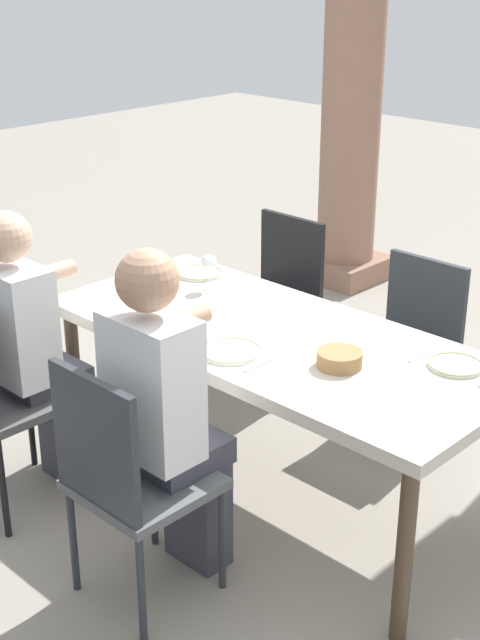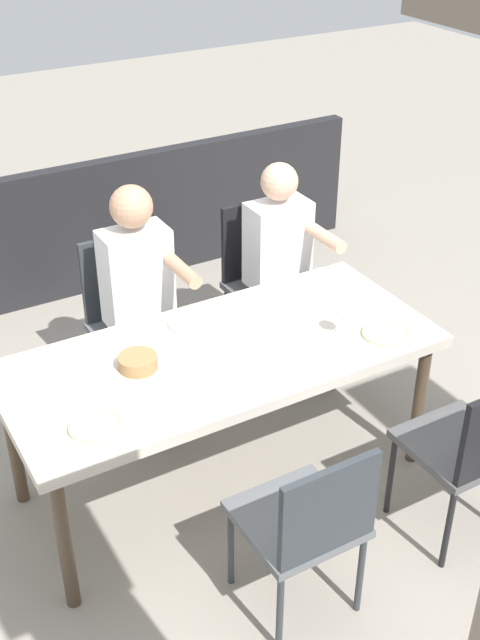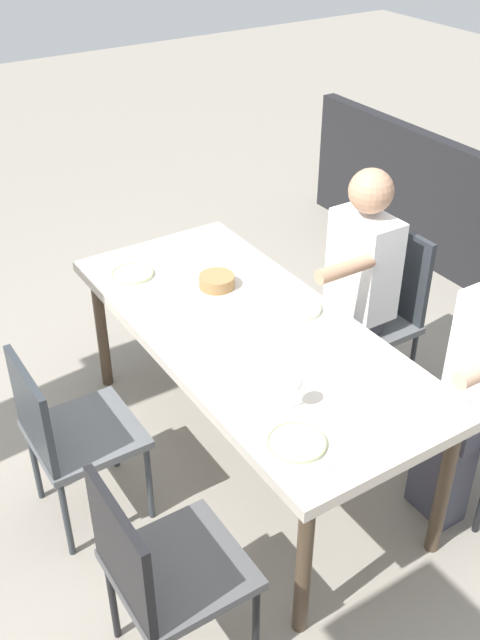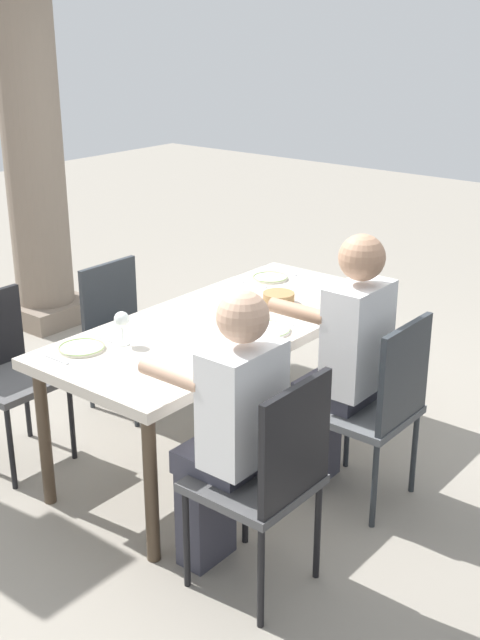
% 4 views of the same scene
% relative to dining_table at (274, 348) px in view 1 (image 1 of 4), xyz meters
% --- Properties ---
extents(ground_plane, '(16.00, 16.00, 0.00)m').
position_rel_dining_table_xyz_m(ground_plane, '(0.00, 0.00, -0.69)').
color(ground_plane, gray).
extents(dining_table, '(1.96, 0.86, 0.76)m').
position_rel_dining_table_xyz_m(dining_table, '(0.00, 0.00, 0.00)').
color(dining_table, beige).
rests_on(dining_table, ground).
extents(chair_west_north, '(0.44, 0.44, 0.89)m').
position_rel_dining_table_xyz_m(chair_west_north, '(-0.75, 0.85, -0.17)').
color(chair_west_north, '#4F4F50').
rests_on(chair_west_north, ground).
extents(chair_mid_north, '(0.44, 0.44, 0.85)m').
position_rel_dining_table_xyz_m(chair_mid_north, '(0.09, 0.85, -0.19)').
color(chair_mid_north, '#5B5E61').
rests_on(chair_mid_north, ground).
extents(chair_mid_south, '(0.44, 0.44, 0.94)m').
position_rel_dining_table_xyz_m(chair_mid_south, '(0.09, -0.86, -0.16)').
color(chair_mid_south, '#5B5E61').
rests_on(chair_mid_south, ground).
extents(diner_woman_green, '(0.35, 0.49, 1.26)m').
position_rel_dining_table_xyz_m(diner_woman_green, '(-0.75, -0.65, -0.02)').
color(diner_woman_green, '#3F3F4C').
rests_on(diner_woman_green, ground).
extents(diner_man_white, '(0.35, 0.50, 1.31)m').
position_rel_dining_table_xyz_m(diner_man_white, '(0.09, -0.66, 0.01)').
color(diner_man_white, '#3F3F4C').
rests_on(diner_man_white, ground).
extents(stone_column_near, '(0.52, 0.52, 2.84)m').
position_rel_dining_table_xyz_m(stone_column_near, '(-1.45, 2.37, 0.71)').
color(stone_column_near, '#936B56').
rests_on(stone_column_near, ground).
extents(plate_0, '(0.21, 0.21, 0.02)m').
position_rel_dining_table_xyz_m(plate_0, '(-0.71, 0.27, 0.07)').
color(plate_0, silver).
rests_on(plate_0, dining_table).
extents(wine_glass_0, '(0.07, 0.07, 0.16)m').
position_rel_dining_table_xyz_m(wine_glass_0, '(-0.55, 0.17, 0.19)').
color(wine_glass_0, white).
rests_on(wine_glass_0, dining_table).
extents(fork_0, '(0.02, 0.17, 0.01)m').
position_rel_dining_table_xyz_m(fork_0, '(-0.86, 0.27, 0.07)').
color(fork_0, silver).
rests_on(fork_0, dining_table).
extents(spoon_0, '(0.02, 0.17, 0.01)m').
position_rel_dining_table_xyz_m(spoon_0, '(-0.56, 0.27, 0.07)').
color(spoon_0, silver).
rests_on(spoon_0, dining_table).
extents(plate_1, '(0.24, 0.24, 0.02)m').
position_rel_dining_table_xyz_m(plate_1, '(0.01, -0.26, 0.07)').
color(plate_1, white).
rests_on(plate_1, dining_table).
extents(fork_1, '(0.03, 0.17, 0.01)m').
position_rel_dining_table_xyz_m(fork_1, '(-0.14, -0.26, 0.07)').
color(fork_1, silver).
rests_on(fork_1, dining_table).
extents(spoon_1, '(0.02, 0.17, 0.01)m').
position_rel_dining_table_xyz_m(spoon_1, '(0.16, -0.26, 0.07)').
color(spoon_1, silver).
rests_on(spoon_1, dining_table).
extents(plate_2, '(0.21, 0.21, 0.02)m').
position_rel_dining_table_xyz_m(plate_2, '(0.69, 0.23, 0.07)').
color(plate_2, silver).
rests_on(plate_2, dining_table).
extents(fork_2, '(0.02, 0.17, 0.01)m').
position_rel_dining_table_xyz_m(fork_2, '(0.54, 0.23, 0.07)').
color(fork_2, silver).
rests_on(fork_2, dining_table).
extents(bread_basket, '(0.17, 0.17, 0.06)m').
position_rel_dining_table_xyz_m(bread_basket, '(0.38, -0.06, 0.10)').
color(bread_basket, '#9E7547').
rests_on(bread_basket, dining_table).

